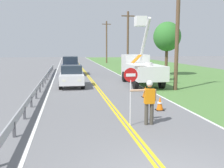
% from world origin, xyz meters
% --- Properties ---
extents(grass_verge_right, '(16.00, 110.00, 0.01)m').
position_xyz_m(grass_verge_right, '(11.60, 20.00, 0.00)').
color(grass_verge_right, '#517F3D').
rests_on(grass_verge_right, ground).
extents(centerline_yellow_left, '(0.11, 110.00, 0.01)m').
position_xyz_m(centerline_yellow_left, '(-0.09, 20.00, 0.01)').
color(centerline_yellow_left, yellow).
rests_on(centerline_yellow_left, ground).
extents(centerline_yellow_right, '(0.11, 110.00, 0.01)m').
position_xyz_m(centerline_yellow_right, '(0.09, 20.00, 0.01)').
color(centerline_yellow_right, yellow).
rests_on(centerline_yellow_right, ground).
extents(edge_line_right, '(0.12, 110.00, 0.01)m').
position_xyz_m(edge_line_right, '(3.60, 20.00, 0.01)').
color(edge_line_right, silver).
rests_on(edge_line_right, ground).
extents(edge_line_left, '(0.12, 110.00, 0.01)m').
position_xyz_m(edge_line_left, '(-3.60, 20.00, 0.01)').
color(edge_line_left, silver).
rests_on(edge_line_left, ground).
extents(flagger_worker, '(1.09, 0.25, 1.83)m').
position_xyz_m(flagger_worker, '(0.91, 4.40, 1.05)').
color(flagger_worker, '#474238').
rests_on(flagger_worker, ground).
extents(stop_sign_paddle, '(0.56, 0.04, 2.33)m').
position_xyz_m(stop_sign_paddle, '(0.14, 4.41, 1.71)').
color(stop_sign_paddle, silver).
rests_on(stop_sign_paddle, ground).
extents(utility_bucket_truck, '(2.85, 6.87, 5.69)m').
position_xyz_m(utility_bucket_truck, '(3.88, 15.67, 1.42)').
color(utility_bucket_truck, silver).
rests_on(utility_bucket_truck, ground).
extents(oncoming_sedan_nearest, '(2.00, 4.15, 1.70)m').
position_xyz_m(oncoming_sedan_nearest, '(-1.93, 15.30, 0.83)').
color(oncoming_sedan_nearest, silver).
rests_on(oncoming_sedan_nearest, ground).
extents(oncoming_suv_second, '(2.07, 4.68, 2.10)m').
position_xyz_m(oncoming_suv_second, '(-1.82, 24.43, 1.06)').
color(oncoming_suv_second, navy).
rests_on(oncoming_suv_second, ground).
extents(utility_pole_near, '(1.80, 0.28, 8.10)m').
position_xyz_m(utility_pole_near, '(5.57, 12.25, 4.23)').
color(utility_pole_near, brown).
rests_on(utility_pole_near, ground).
extents(utility_pole_mid, '(1.80, 0.28, 7.89)m').
position_xyz_m(utility_pole_mid, '(5.99, 28.87, 4.13)').
color(utility_pole_mid, brown).
rests_on(utility_pole_mid, ground).
extents(utility_pole_far, '(1.80, 0.28, 8.28)m').
position_xyz_m(utility_pole_far, '(5.74, 45.75, 4.32)').
color(utility_pole_far, brown).
rests_on(utility_pole_far, ground).
extents(traffic_cone_lead, '(0.40, 0.40, 0.70)m').
position_xyz_m(traffic_cone_lead, '(2.22, 6.59, 0.34)').
color(traffic_cone_lead, orange).
rests_on(traffic_cone_lead, ground).
extents(traffic_cone_mid, '(0.40, 0.40, 0.70)m').
position_xyz_m(traffic_cone_mid, '(2.53, 9.96, 0.34)').
color(traffic_cone_mid, orange).
rests_on(traffic_cone_mid, ground).
extents(guardrail_left_shoulder, '(0.10, 32.00, 0.71)m').
position_xyz_m(guardrail_left_shoulder, '(-4.20, 16.40, 0.52)').
color(guardrail_left_shoulder, '#9EA0A3').
rests_on(guardrail_left_shoulder, ground).
extents(roadside_tree_verge, '(3.00, 3.00, 5.90)m').
position_xyz_m(roadside_tree_verge, '(8.63, 21.60, 4.27)').
color(roadside_tree_verge, brown).
rests_on(roadside_tree_verge, ground).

